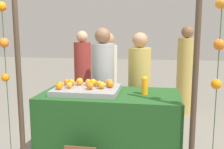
% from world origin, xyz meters
% --- Properties ---
extents(stall_counter, '(1.64, 0.83, 0.89)m').
position_xyz_m(stall_counter, '(0.00, 0.00, 0.45)').
color(stall_counter, '#1E4C1E').
rests_on(stall_counter, ground_plane).
extents(orange_tray, '(0.76, 0.60, 0.06)m').
position_xyz_m(orange_tray, '(-0.28, 0.01, 0.92)').
color(orange_tray, gray).
rests_on(orange_tray, stall_counter).
extents(orange_0, '(0.09, 0.09, 0.09)m').
position_xyz_m(orange_0, '(-0.00, 0.04, 1.00)').
color(orange_0, orange).
rests_on(orange_0, orange_tray).
extents(orange_1, '(0.09, 0.09, 0.09)m').
position_xyz_m(orange_1, '(-0.40, 0.12, 1.00)').
color(orange_1, orange).
rests_on(orange_1, orange_tray).
extents(orange_2, '(0.07, 0.07, 0.07)m').
position_xyz_m(orange_2, '(-0.48, -0.07, 0.99)').
color(orange_2, orange).
rests_on(orange_2, orange_tray).
extents(orange_3, '(0.09, 0.09, 0.09)m').
position_xyz_m(orange_3, '(-0.22, -0.10, 1.00)').
color(orange_3, orange).
rests_on(orange_3, orange_tray).
extents(orange_4, '(0.09, 0.09, 0.09)m').
position_xyz_m(orange_4, '(-0.49, 0.05, 1.00)').
color(orange_4, orange).
rests_on(orange_4, orange_tray).
extents(orange_5, '(0.08, 0.08, 0.08)m').
position_xyz_m(orange_5, '(-0.59, -0.09, 0.99)').
color(orange_5, orange).
rests_on(orange_5, orange_tray).
extents(orange_6, '(0.07, 0.07, 0.07)m').
position_xyz_m(orange_6, '(-0.57, -0.16, 0.99)').
color(orange_6, orange).
rests_on(orange_6, orange_tray).
extents(orange_7, '(0.08, 0.08, 0.08)m').
position_xyz_m(orange_7, '(-0.56, 0.08, 0.99)').
color(orange_7, orange).
rests_on(orange_7, orange_tray).
extents(orange_8, '(0.08, 0.08, 0.08)m').
position_xyz_m(orange_8, '(-0.29, 0.13, 0.99)').
color(orange_8, orange).
rests_on(orange_8, orange_tray).
extents(orange_9, '(0.07, 0.07, 0.07)m').
position_xyz_m(orange_9, '(-0.14, 0.06, 0.99)').
color(orange_9, orange).
rests_on(orange_9, orange_tray).
extents(orange_10, '(0.09, 0.09, 0.09)m').
position_xyz_m(orange_10, '(-0.03, 0.11, 1.00)').
color(orange_10, orange).
rests_on(orange_10, orange_tray).
extents(orange_11, '(0.08, 0.08, 0.08)m').
position_xyz_m(orange_11, '(-0.09, -0.04, 1.00)').
color(orange_11, orange).
rests_on(orange_11, orange_tray).
extents(orange_12, '(0.09, 0.09, 0.09)m').
position_xyz_m(orange_12, '(-0.23, 0.09, 1.00)').
color(orange_12, orange).
rests_on(orange_12, orange_tray).
extents(juice_bottle, '(0.07, 0.07, 0.21)m').
position_xyz_m(juice_bottle, '(0.41, 0.01, 0.99)').
color(juice_bottle, orange).
rests_on(juice_bottle, stall_counter).
extents(vendor_left, '(0.33, 0.33, 1.67)m').
position_xyz_m(vendor_left, '(-0.23, 0.72, 0.78)').
color(vendor_left, '#99999E').
rests_on(vendor_left, ground_plane).
extents(vendor_right, '(0.32, 0.32, 1.60)m').
position_xyz_m(vendor_right, '(0.30, 0.75, 0.75)').
color(vendor_right, tan).
rests_on(vendor_right, ground_plane).
extents(crowd_person_0, '(0.32, 0.32, 1.62)m').
position_xyz_m(crowd_person_0, '(-0.87, 1.92, 0.75)').
color(crowd_person_0, maroon).
rests_on(crowd_person_0, ground_plane).
extents(crowd_person_1, '(0.34, 0.34, 1.71)m').
position_xyz_m(crowd_person_1, '(1.11, 2.26, 0.80)').
color(crowd_person_1, tan).
rests_on(crowd_person_1, ground_plane).
extents(crowd_person_2, '(0.32, 0.32, 1.59)m').
position_xyz_m(crowd_person_2, '(-0.30, 1.56, 0.74)').
color(crowd_person_2, beige).
rests_on(crowd_person_2, ground_plane).
extents(canopy_post_left, '(0.06, 0.06, 2.09)m').
position_xyz_m(canopy_post_left, '(-0.90, -0.46, 1.04)').
color(canopy_post_left, '#473828').
rests_on(canopy_post_left, ground_plane).
extents(canopy_post_right, '(0.06, 0.06, 2.09)m').
position_xyz_m(canopy_post_right, '(0.90, -0.46, 1.04)').
color(canopy_post_right, '#473828').
rests_on(canopy_post_right, ground_plane).
extents(garland_strand_left, '(0.11, 0.11, 1.97)m').
position_xyz_m(garland_strand_left, '(-1.02, -0.51, 1.54)').
color(garland_strand_left, '#2D4C23').
rests_on(garland_strand_left, ground_plane).
extents(garland_strand_right, '(0.11, 0.11, 1.97)m').
position_xyz_m(garland_strand_right, '(1.08, -0.51, 1.51)').
color(garland_strand_right, '#2D4C23').
rests_on(garland_strand_right, ground_plane).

